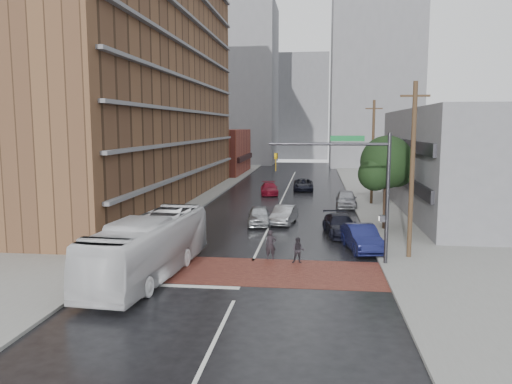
% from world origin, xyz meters
% --- Properties ---
extents(ground, '(160.00, 160.00, 0.00)m').
position_xyz_m(ground, '(0.00, 0.00, 0.00)').
color(ground, black).
rests_on(ground, ground).
extents(crosswalk, '(14.00, 5.00, 0.02)m').
position_xyz_m(crosswalk, '(0.00, 0.50, 0.01)').
color(crosswalk, brown).
rests_on(crosswalk, ground).
extents(sidewalk_west, '(9.00, 90.00, 0.15)m').
position_xyz_m(sidewalk_west, '(-11.50, 25.00, 0.07)').
color(sidewalk_west, gray).
rests_on(sidewalk_west, ground).
extents(sidewalk_east, '(9.00, 90.00, 0.15)m').
position_xyz_m(sidewalk_east, '(11.50, 25.00, 0.07)').
color(sidewalk_east, gray).
rests_on(sidewalk_east, ground).
extents(apartment_block, '(10.00, 44.00, 28.00)m').
position_xyz_m(apartment_block, '(-14.00, 24.00, 14.00)').
color(apartment_block, brown).
rests_on(apartment_block, ground).
extents(storefront_west, '(8.00, 16.00, 7.00)m').
position_xyz_m(storefront_west, '(-12.00, 54.00, 3.50)').
color(storefront_west, brown).
rests_on(storefront_west, ground).
extents(building_east, '(11.00, 26.00, 9.00)m').
position_xyz_m(building_east, '(16.50, 20.00, 4.50)').
color(building_east, slate).
rests_on(building_east, ground).
extents(distant_tower_west, '(18.00, 16.00, 32.00)m').
position_xyz_m(distant_tower_west, '(-14.00, 78.00, 16.00)').
color(distant_tower_west, slate).
rests_on(distant_tower_west, ground).
extents(distant_tower_east, '(16.00, 14.00, 36.00)m').
position_xyz_m(distant_tower_east, '(14.00, 72.00, 18.00)').
color(distant_tower_east, slate).
rests_on(distant_tower_east, ground).
extents(distant_tower_center, '(12.00, 10.00, 24.00)m').
position_xyz_m(distant_tower_center, '(0.00, 95.00, 12.00)').
color(distant_tower_center, slate).
rests_on(distant_tower_center, ground).
extents(street_tree, '(4.20, 4.10, 6.90)m').
position_xyz_m(street_tree, '(8.52, 12.03, 4.73)').
color(street_tree, '#332319').
rests_on(street_tree, ground).
extents(signal_mast, '(6.50, 0.30, 7.20)m').
position_xyz_m(signal_mast, '(5.85, 2.50, 4.73)').
color(signal_mast, '#2D2D33').
rests_on(signal_mast, ground).
extents(utility_pole_near, '(1.60, 0.26, 10.00)m').
position_xyz_m(utility_pole_near, '(8.80, 4.00, 5.14)').
color(utility_pole_near, '#473321').
rests_on(utility_pole_near, ground).
extents(utility_pole_far, '(1.60, 0.26, 10.00)m').
position_xyz_m(utility_pole_far, '(8.80, 24.00, 5.14)').
color(utility_pole_far, '#473321').
rests_on(utility_pole_far, ground).
extents(transit_bus, '(3.45, 11.24, 3.08)m').
position_xyz_m(transit_bus, '(-4.79, -1.00, 1.54)').
color(transit_bus, silver).
rests_on(transit_bus, ground).
extents(pedestrian_a, '(0.67, 0.49, 1.70)m').
position_xyz_m(pedestrian_a, '(0.97, 3.00, 0.85)').
color(pedestrian_a, black).
rests_on(pedestrian_a, ground).
extents(pedestrian_b, '(0.71, 0.56, 1.45)m').
position_xyz_m(pedestrian_b, '(2.56, 2.38, 0.73)').
color(pedestrian_b, black).
rests_on(pedestrian_b, ground).
extents(car_travel_a, '(2.14, 4.41, 1.45)m').
position_xyz_m(car_travel_a, '(-0.86, 12.96, 0.72)').
color(car_travel_a, '#A6AAAE').
rests_on(car_travel_a, ground).
extents(car_travel_b, '(2.10, 4.42, 1.40)m').
position_xyz_m(car_travel_b, '(1.04, 13.64, 0.70)').
color(car_travel_b, '#9FA1A7').
rests_on(car_travel_b, ground).
extents(car_travel_c, '(2.46, 4.78, 1.33)m').
position_xyz_m(car_travel_c, '(-1.68, 30.14, 0.66)').
color(car_travel_c, maroon).
rests_on(car_travel_c, ground).
extents(suv_travel, '(2.43, 5.02, 1.38)m').
position_xyz_m(suv_travel, '(1.99, 34.11, 0.69)').
color(suv_travel, black).
rests_on(suv_travel, ground).
extents(car_parked_near, '(2.49, 4.97, 1.56)m').
position_xyz_m(car_parked_near, '(6.30, 5.75, 0.78)').
color(car_parked_near, '#131642').
rests_on(car_parked_near, ground).
extents(car_parked_mid, '(2.67, 5.14, 1.42)m').
position_xyz_m(car_parked_mid, '(5.20, 10.00, 0.71)').
color(car_parked_mid, black).
rests_on(car_parked_mid, ground).
extents(car_parked_far, '(2.05, 4.75, 1.60)m').
position_xyz_m(car_parked_far, '(6.30, 22.24, 0.80)').
color(car_parked_far, '#94959B').
rests_on(car_parked_far, ground).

